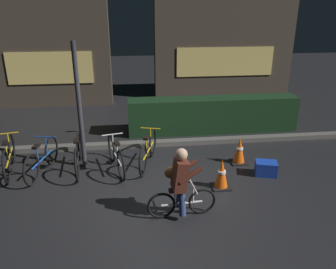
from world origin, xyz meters
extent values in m
plane|color=black|center=(0.00, 0.00, 0.00)|extent=(40.00, 40.00, 0.00)
cube|color=#56544F|center=(0.00, 2.20, 0.06)|extent=(12.00, 0.24, 0.12)
cube|color=black|center=(1.80, 3.10, 0.49)|extent=(4.80, 0.70, 0.98)
cube|color=#42382D|center=(-3.22, 6.50, 2.30)|extent=(4.14, 0.50, 4.60)
cube|color=#F2D172|center=(-3.22, 6.23, 1.40)|extent=(2.90, 0.04, 1.10)
cube|color=#42382D|center=(3.23, 7.20, 2.24)|extent=(5.45, 0.50, 4.48)
cube|color=#F2D172|center=(3.23, 6.93, 1.40)|extent=(3.82, 0.04, 1.10)
cylinder|color=#2D2D33|center=(-1.61, 1.20, 1.37)|extent=(0.10, 0.10, 2.73)
torus|color=black|center=(-3.26, 1.63, 0.35)|extent=(0.18, 0.69, 0.69)
torus|color=black|center=(-3.06, 0.61, 0.35)|extent=(0.18, 0.69, 0.69)
cylinder|color=gold|center=(-3.16, 1.12, 0.35)|extent=(0.24, 1.03, 0.04)
cylinder|color=gold|center=(-3.12, 0.94, 0.54)|extent=(0.03, 0.03, 0.39)
cube|color=black|center=(-3.12, 0.94, 0.74)|extent=(0.14, 0.22, 0.05)
cylinder|color=gold|center=(-3.22, 1.40, 0.57)|extent=(0.03, 0.03, 0.44)
cylinder|color=gold|center=(-3.22, 1.40, 0.79)|extent=(0.46, 0.11, 0.02)
torus|color=black|center=(-2.35, 1.43, 0.33)|extent=(0.18, 0.65, 0.65)
torus|color=black|center=(-2.55, 0.48, 0.33)|extent=(0.18, 0.65, 0.65)
cylinder|color=#19479E|center=(-2.45, 0.96, 0.33)|extent=(0.23, 0.96, 0.04)
cylinder|color=#19479E|center=(-2.48, 0.79, 0.51)|extent=(0.03, 0.03, 0.36)
cube|color=black|center=(-2.48, 0.79, 0.69)|extent=(0.14, 0.22, 0.05)
cylinder|color=#19479E|center=(-2.39, 1.22, 0.53)|extent=(0.03, 0.03, 0.41)
cylinder|color=#19479E|center=(-2.39, 1.22, 0.73)|extent=(0.46, 0.12, 0.02)
torus|color=black|center=(-1.75, 1.58, 0.35)|extent=(0.10, 0.70, 0.70)
torus|color=black|center=(-1.67, 0.53, 0.35)|extent=(0.10, 0.70, 0.70)
cylinder|color=black|center=(-1.71, 1.06, 0.35)|extent=(0.12, 1.05, 0.04)
cylinder|color=black|center=(-1.70, 0.87, 0.55)|extent=(0.03, 0.03, 0.39)
cube|color=black|center=(-1.70, 0.87, 0.74)|extent=(0.12, 0.21, 0.05)
cylinder|color=black|center=(-1.73, 1.34, 0.57)|extent=(0.03, 0.03, 0.44)
cylinder|color=black|center=(-1.73, 1.34, 0.79)|extent=(0.46, 0.06, 0.02)
torus|color=black|center=(-1.01, 1.39, 0.33)|extent=(0.19, 0.65, 0.65)
torus|color=black|center=(-0.78, 0.44, 0.33)|extent=(0.19, 0.65, 0.65)
cylinder|color=silver|center=(-0.90, 0.92, 0.33)|extent=(0.26, 0.96, 0.04)
cylinder|color=silver|center=(-0.86, 0.75, 0.51)|extent=(0.03, 0.03, 0.37)
cube|color=black|center=(-0.86, 0.75, 0.69)|extent=(0.14, 0.22, 0.05)
cylinder|color=silver|center=(-0.96, 1.18, 0.53)|extent=(0.03, 0.03, 0.41)
cylinder|color=silver|center=(-0.96, 1.18, 0.74)|extent=(0.45, 0.13, 0.02)
torus|color=black|center=(-0.04, 1.59, 0.34)|extent=(0.23, 0.67, 0.68)
torus|color=black|center=(-0.32, 0.60, 0.34)|extent=(0.23, 0.67, 0.68)
cylinder|color=gold|center=(-0.18, 1.10, 0.34)|extent=(0.31, 0.99, 0.04)
cylinder|color=gold|center=(-0.23, 0.92, 0.53)|extent=(0.03, 0.03, 0.38)
cube|color=black|center=(-0.23, 0.92, 0.73)|extent=(0.15, 0.22, 0.05)
cylinder|color=gold|center=(-0.11, 1.37, 0.56)|extent=(0.03, 0.03, 0.43)
cylinder|color=gold|center=(-0.11, 1.37, 0.77)|extent=(0.45, 0.15, 0.02)
cube|color=black|center=(1.17, -0.10, 0.01)|extent=(0.36, 0.36, 0.03)
cone|color=#EA560F|center=(1.17, -0.10, 0.31)|extent=(0.26, 0.26, 0.57)
cylinder|color=white|center=(1.17, -0.10, 0.34)|extent=(0.16, 0.16, 0.05)
cube|color=black|center=(1.88, 0.94, 0.01)|extent=(0.36, 0.36, 0.03)
cone|color=#EA560F|center=(1.88, 0.94, 0.33)|extent=(0.26, 0.26, 0.59)
cylinder|color=white|center=(1.88, 0.94, 0.36)|extent=(0.16, 0.16, 0.05)
cube|color=#193DB7|center=(2.25, 0.30, 0.15)|extent=(0.51, 0.43, 0.30)
torus|color=black|center=(0.59, -0.93, 0.24)|extent=(0.49, 0.08, 0.48)
torus|color=black|center=(-0.11, -0.98, 0.24)|extent=(0.49, 0.08, 0.48)
cylinder|color=silver|center=(0.24, -0.95, 0.24)|extent=(0.70, 0.09, 0.04)
cylinder|color=silver|center=(0.12, -0.96, 0.37)|extent=(0.03, 0.03, 0.26)
cube|color=black|center=(0.12, -0.96, 0.51)|extent=(0.21, 0.11, 0.05)
cylinder|color=silver|center=(0.44, -0.94, 0.39)|extent=(0.03, 0.03, 0.30)
cylinder|color=silver|center=(0.44, -0.94, 0.54)|extent=(0.06, 0.46, 0.02)
cylinder|color=navy|center=(0.22, -0.85, 0.30)|extent=(0.12, 0.22, 0.42)
cylinder|color=navy|center=(0.23, -1.05, 0.30)|extent=(0.12, 0.22, 0.42)
cube|color=#512319|center=(0.20, -0.96, 0.79)|extent=(0.28, 0.34, 0.54)
sphere|color=tan|center=(0.22, -0.95, 1.15)|extent=(0.20, 0.20, 0.20)
cylinder|color=#512319|center=(0.33, -0.81, 0.84)|extent=(0.40, 0.11, 0.29)
cylinder|color=#512319|center=(0.35, -1.09, 0.84)|extent=(0.40, 0.11, 0.29)
ellipsoid|color=brown|center=(0.13, -0.76, 0.74)|extent=(0.33, 0.18, 0.24)
camera|label=1|loc=(-0.57, -5.66, 3.30)|focal=35.23mm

